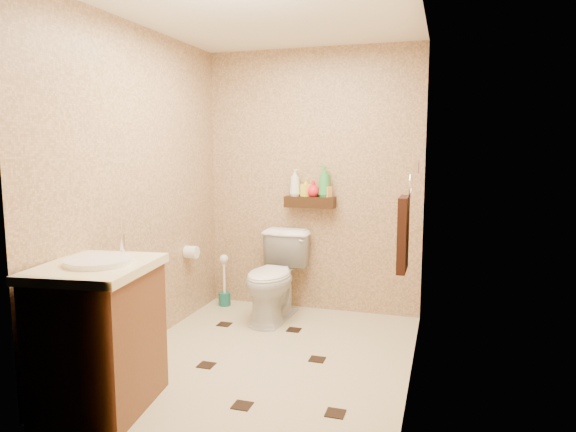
% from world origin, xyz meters
% --- Properties ---
extents(ground, '(2.50, 2.50, 0.00)m').
position_xyz_m(ground, '(0.00, 0.00, 0.00)').
color(ground, '#C5B490').
rests_on(ground, ground).
extents(wall_back, '(2.00, 0.04, 2.40)m').
position_xyz_m(wall_back, '(0.00, 1.25, 1.20)').
color(wall_back, tan).
rests_on(wall_back, ground).
extents(wall_front, '(2.00, 0.04, 2.40)m').
position_xyz_m(wall_front, '(0.00, -1.25, 1.20)').
color(wall_front, tan).
rests_on(wall_front, ground).
extents(wall_left, '(0.04, 2.50, 2.40)m').
position_xyz_m(wall_left, '(-1.00, 0.00, 1.20)').
color(wall_left, tan).
rests_on(wall_left, ground).
extents(wall_right, '(0.04, 2.50, 2.40)m').
position_xyz_m(wall_right, '(1.00, 0.00, 1.20)').
color(wall_right, tan).
rests_on(wall_right, ground).
extents(ceiling, '(2.00, 2.50, 0.02)m').
position_xyz_m(ceiling, '(0.00, 0.00, 2.40)').
color(ceiling, white).
rests_on(ceiling, wall_back).
extents(wall_shelf, '(0.46, 0.14, 0.10)m').
position_xyz_m(wall_shelf, '(0.00, 1.17, 1.02)').
color(wall_shelf, '#341B0E').
rests_on(wall_shelf, wall_back).
extents(floor_accents, '(1.33, 1.41, 0.01)m').
position_xyz_m(floor_accents, '(0.02, -0.04, 0.00)').
color(floor_accents, black).
rests_on(floor_accents, ground).
extents(toilet, '(0.47, 0.77, 0.77)m').
position_xyz_m(toilet, '(-0.23, 0.83, 0.38)').
color(toilet, white).
rests_on(toilet, ground).
extents(vanity, '(0.67, 0.77, 0.99)m').
position_xyz_m(vanity, '(-0.70, -0.93, 0.44)').
color(vanity, brown).
rests_on(vanity, ground).
extents(toilet_brush, '(0.11, 0.11, 0.50)m').
position_xyz_m(toilet_brush, '(-0.82, 1.07, 0.18)').
color(toilet_brush, '#186154').
rests_on(toilet_brush, ground).
extents(towel_ring, '(0.12, 0.30, 0.76)m').
position_xyz_m(towel_ring, '(0.91, 0.25, 0.95)').
color(towel_ring, silver).
rests_on(towel_ring, wall_right).
extents(toilet_paper, '(0.12, 0.11, 0.12)m').
position_xyz_m(toilet_paper, '(-0.94, 0.65, 0.60)').
color(toilet_paper, white).
rests_on(toilet_paper, wall_left).
extents(bottle_a, '(0.11, 0.11, 0.25)m').
position_xyz_m(bottle_a, '(-0.14, 1.17, 1.19)').
color(bottle_a, white).
rests_on(bottle_a, wall_shelf).
extents(bottle_b, '(0.11, 0.11, 0.17)m').
position_xyz_m(bottle_b, '(-0.04, 1.17, 1.15)').
color(bottle_b, yellow).
rests_on(bottle_b, wall_shelf).
extents(bottle_c, '(0.14, 0.14, 0.15)m').
position_xyz_m(bottle_c, '(0.03, 1.17, 1.14)').
color(bottle_c, red).
rests_on(bottle_c, wall_shelf).
extents(bottle_d, '(0.11, 0.11, 0.28)m').
position_xyz_m(bottle_d, '(0.13, 1.17, 1.21)').
color(bottle_d, green).
rests_on(bottle_d, wall_shelf).
extents(bottle_e, '(0.09, 0.09, 0.15)m').
position_xyz_m(bottle_e, '(0.16, 1.17, 1.14)').
color(bottle_e, '#F5AE51').
rests_on(bottle_e, wall_shelf).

